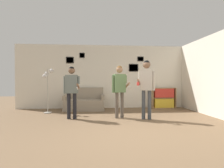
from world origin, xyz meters
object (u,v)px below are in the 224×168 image
floor_lamp (48,82)px  person_watcher_holding_cup (147,83)px  bookshelf (163,98)px  bottle_on_floor (74,111)px  person_player_foreground_left (72,87)px  couch (84,102)px  person_player_foreground_center (119,86)px

floor_lamp → person_watcher_holding_cup: bearing=-21.3°
bookshelf → bottle_on_floor: size_ratio=4.35×
person_player_foreground_left → person_watcher_holding_cup: size_ratio=0.90×
couch → person_watcher_holding_cup: bearing=-43.5°
bookshelf → couch: bearing=-176.7°
person_player_foreground_left → person_player_foreground_center: 1.48m
person_player_foreground_left → person_watcher_holding_cup: 2.29m
person_watcher_holding_cup → bottle_on_floor: bearing=154.3°
floor_lamp → person_player_foreground_left: 1.47m
bookshelf → bottle_on_floor: bearing=-165.0°
couch → person_player_foreground_left: bearing=-98.5°
couch → person_player_foreground_center: (1.23, -1.66, 0.72)m
floor_lamp → bottle_on_floor: 1.42m
couch → person_watcher_holding_cup: person_watcher_holding_cup is taller
couch → person_watcher_holding_cup: 2.91m
person_watcher_holding_cup → bottle_on_floor: person_watcher_holding_cup is taller
floor_lamp → person_watcher_holding_cup: (3.29, -1.28, -0.02)m
couch → bookshelf: 3.38m
person_player_foreground_left → person_player_foreground_center: (1.48, 0.03, 0.03)m
floor_lamp → person_player_foreground_center: 2.70m
bookshelf → person_watcher_holding_cup: 2.60m
bookshelf → bottle_on_floor: 3.84m
couch → bottle_on_floor: couch is taller
person_player_foreground_left → bookshelf: bearing=27.5°
person_watcher_holding_cup → couch: bearing=136.5°
couch → bookshelf: couch is taller
person_player_foreground_left → person_watcher_holding_cup: person_watcher_holding_cup is taller
couch → bookshelf: bearing=3.3°
couch → person_watcher_holding_cup: size_ratio=0.89×
person_watcher_holding_cup → bottle_on_floor: size_ratio=7.67×
floor_lamp → couch: bearing=26.8°
person_player_foreground_left → bottle_on_floor: person_player_foreground_left is taller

